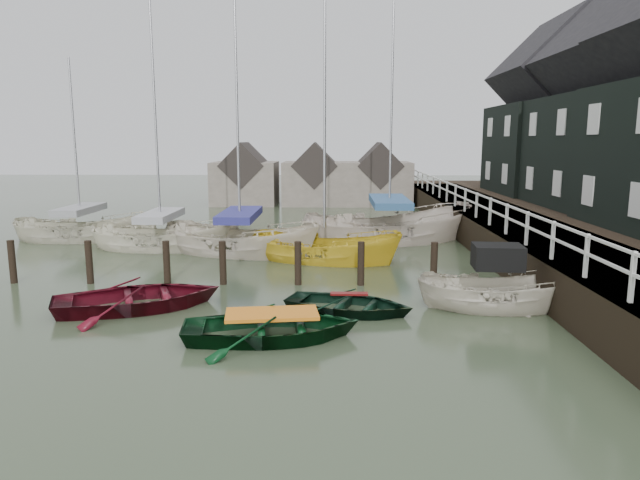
{
  "coord_description": "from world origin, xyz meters",
  "views": [
    {
      "loc": [
        2.33,
        -14.65,
        4.57
      ],
      "look_at": [
        1.89,
        3.29,
        1.4
      ],
      "focal_mm": 32.0,
      "sensor_mm": 36.0,
      "label": 1
    }
  ],
  "objects_px": {
    "motorboat": "(497,306)",
    "sailboat_d": "(389,240)",
    "sailboat_b": "(241,252)",
    "sailboat_a": "(162,247)",
    "sailboat_c": "(324,260)",
    "rowboat_red": "(140,308)",
    "rowboat_dkgreen": "(349,312)",
    "rowboat_green": "(272,339)",
    "sailboat_e": "(82,239)"
  },
  "relations": [
    {
      "from": "sailboat_c",
      "to": "sailboat_a",
      "type": "bearing_deg",
      "value": 90.35
    },
    {
      "from": "rowboat_red",
      "to": "sailboat_a",
      "type": "bearing_deg",
      "value": -9.42
    },
    {
      "from": "sailboat_a",
      "to": "sailboat_b",
      "type": "distance_m",
      "value": 3.62
    },
    {
      "from": "rowboat_green",
      "to": "sailboat_a",
      "type": "relative_size",
      "value": 0.36
    },
    {
      "from": "sailboat_b",
      "to": "sailboat_d",
      "type": "height_order",
      "value": "sailboat_d"
    },
    {
      "from": "sailboat_a",
      "to": "sailboat_c",
      "type": "relative_size",
      "value": 1.06
    },
    {
      "from": "rowboat_red",
      "to": "sailboat_a",
      "type": "relative_size",
      "value": 0.38
    },
    {
      "from": "rowboat_dkgreen",
      "to": "motorboat",
      "type": "bearing_deg",
      "value": -65.72
    },
    {
      "from": "rowboat_green",
      "to": "rowboat_dkgreen",
      "type": "bearing_deg",
      "value": -48.99
    },
    {
      "from": "sailboat_a",
      "to": "sailboat_c",
      "type": "xyz_separation_m",
      "value": [
        6.94,
        -2.19,
        -0.05
      ]
    },
    {
      "from": "sailboat_e",
      "to": "rowboat_dkgreen",
      "type": "bearing_deg",
      "value": -135.07
    },
    {
      "from": "sailboat_b",
      "to": "sailboat_c",
      "type": "height_order",
      "value": "sailboat_b"
    },
    {
      "from": "rowboat_red",
      "to": "rowboat_green",
      "type": "xyz_separation_m",
      "value": [
        3.9,
        -2.32,
        0.0
      ]
    },
    {
      "from": "rowboat_green",
      "to": "sailboat_d",
      "type": "height_order",
      "value": "sailboat_d"
    },
    {
      "from": "rowboat_dkgreen",
      "to": "motorboat",
      "type": "xyz_separation_m",
      "value": [
        4.05,
        0.38,
        0.09
      ]
    },
    {
      "from": "rowboat_green",
      "to": "sailboat_d",
      "type": "distance_m",
      "value": 13.5
    },
    {
      "from": "rowboat_dkgreen",
      "to": "sailboat_c",
      "type": "xyz_separation_m",
      "value": [
        -0.77,
        6.63,
        0.01
      ]
    },
    {
      "from": "sailboat_b",
      "to": "sailboat_e",
      "type": "relative_size",
      "value": 1.3
    },
    {
      "from": "rowboat_green",
      "to": "sailboat_a",
      "type": "xyz_separation_m",
      "value": [
        -5.87,
        10.92,
        0.07
      ]
    },
    {
      "from": "rowboat_red",
      "to": "sailboat_d",
      "type": "relative_size",
      "value": 0.33
    },
    {
      "from": "sailboat_a",
      "to": "sailboat_b",
      "type": "height_order",
      "value": "sailboat_b"
    },
    {
      "from": "motorboat",
      "to": "sailboat_c",
      "type": "bearing_deg",
      "value": 42.16
    },
    {
      "from": "rowboat_red",
      "to": "sailboat_b",
      "type": "xyz_separation_m",
      "value": [
        1.53,
        7.71,
        0.06
      ]
    },
    {
      "from": "sailboat_d",
      "to": "sailboat_e",
      "type": "relative_size",
      "value": 1.46
    },
    {
      "from": "sailboat_d",
      "to": "sailboat_e",
      "type": "bearing_deg",
      "value": 75.64
    },
    {
      "from": "sailboat_c",
      "to": "sailboat_d",
      "type": "distance_m",
      "value": 5.07
    },
    {
      "from": "motorboat",
      "to": "rowboat_red",
      "type": "bearing_deg",
      "value": 95.48
    },
    {
      "from": "sailboat_d",
      "to": "sailboat_e",
      "type": "xyz_separation_m",
      "value": [
        -14.12,
        0.04,
        0.0
      ]
    },
    {
      "from": "rowboat_red",
      "to": "rowboat_dkgreen",
      "type": "distance_m",
      "value": 5.75
    },
    {
      "from": "rowboat_green",
      "to": "motorboat",
      "type": "distance_m",
      "value": 6.39
    },
    {
      "from": "rowboat_red",
      "to": "sailboat_e",
      "type": "xyz_separation_m",
      "value": [
        -6.29,
        10.64,
        0.06
      ]
    },
    {
      "from": "sailboat_d",
      "to": "rowboat_red",
      "type": "bearing_deg",
      "value": 129.35
    },
    {
      "from": "rowboat_dkgreen",
      "to": "sailboat_b",
      "type": "bearing_deg",
      "value": 46.93
    },
    {
      "from": "rowboat_red",
      "to": "sailboat_d",
      "type": "height_order",
      "value": "sailboat_d"
    },
    {
      "from": "rowboat_dkgreen",
      "to": "rowboat_green",
      "type": "bearing_deg",
      "value": 157.71
    },
    {
      "from": "rowboat_dkgreen",
      "to": "sailboat_b",
      "type": "relative_size",
      "value": 0.29
    },
    {
      "from": "sailboat_b",
      "to": "sailboat_d",
      "type": "distance_m",
      "value": 6.93
    },
    {
      "from": "sailboat_e",
      "to": "rowboat_red",
      "type": "bearing_deg",
      "value": -152.4
    },
    {
      "from": "sailboat_d",
      "to": "sailboat_b",
      "type": "bearing_deg",
      "value": 100.48
    },
    {
      "from": "motorboat",
      "to": "sailboat_e",
      "type": "height_order",
      "value": "sailboat_e"
    },
    {
      "from": "rowboat_dkgreen",
      "to": "motorboat",
      "type": "distance_m",
      "value": 4.07
    },
    {
      "from": "motorboat",
      "to": "sailboat_d",
      "type": "distance_m",
      "value": 10.62
    },
    {
      "from": "sailboat_c",
      "to": "sailboat_d",
      "type": "relative_size",
      "value": 0.81
    },
    {
      "from": "sailboat_b",
      "to": "sailboat_c",
      "type": "bearing_deg",
      "value": -91.72
    },
    {
      "from": "rowboat_red",
      "to": "motorboat",
      "type": "bearing_deg",
      "value": -111.41
    },
    {
      "from": "rowboat_green",
      "to": "sailboat_e",
      "type": "bearing_deg",
      "value": 30.47
    },
    {
      "from": "sailboat_a",
      "to": "sailboat_d",
      "type": "relative_size",
      "value": 0.85
    },
    {
      "from": "sailboat_a",
      "to": "rowboat_green",
      "type": "bearing_deg",
      "value": -146.85
    },
    {
      "from": "motorboat",
      "to": "sailboat_a",
      "type": "height_order",
      "value": "sailboat_a"
    },
    {
      "from": "rowboat_red",
      "to": "sailboat_a",
      "type": "height_order",
      "value": "sailboat_a"
    }
  ]
}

